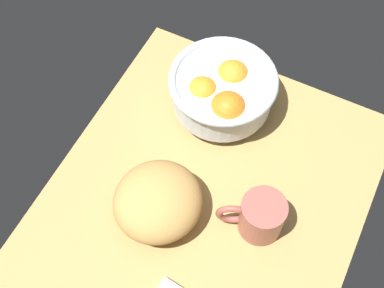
% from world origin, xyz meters
% --- Properties ---
extents(ground_plane, '(0.71, 0.58, 0.03)m').
position_xyz_m(ground_plane, '(0.00, 0.00, -0.01)').
color(ground_plane, '#A9864C').
extents(fruit_bowl, '(0.22, 0.22, 0.11)m').
position_xyz_m(fruit_bowl, '(-0.22, -0.06, 0.07)').
color(fruit_bowl, silver).
rests_on(fruit_bowl, ground).
extents(bread_loaf, '(0.21, 0.21, 0.10)m').
position_xyz_m(bread_loaf, '(0.05, -0.07, 0.05)').
color(bread_loaf, tan).
rests_on(bread_loaf, ground).
extents(mug, '(0.08, 0.12, 0.09)m').
position_xyz_m(mug, '(-0.01, 0.11, 0.04)').
color(mug, '#9A5147').
rests_on(mug, ground).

